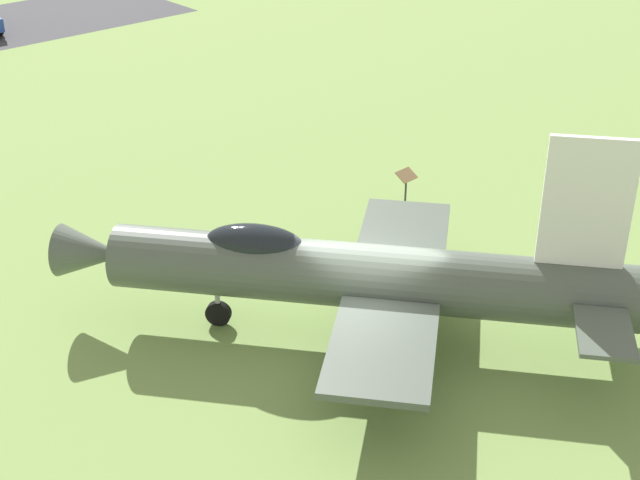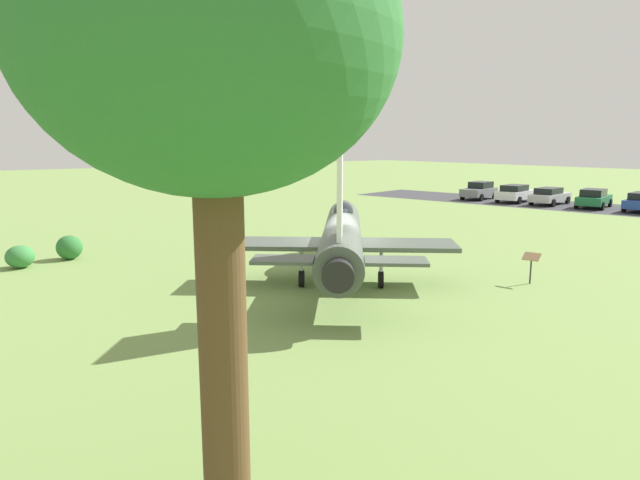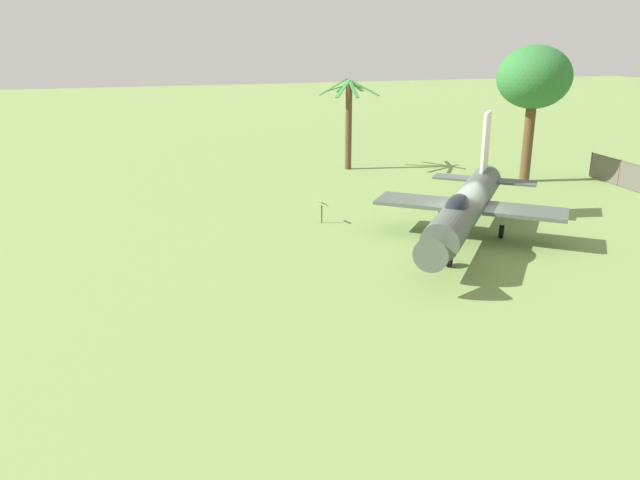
% 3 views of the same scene
% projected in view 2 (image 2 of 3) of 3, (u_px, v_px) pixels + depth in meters
% --- Properties ---
extents(ground_plane, '(200.00, 200.00, 0.00)m').
position_uv_depth(ground_plane, '(342.00, 279.00, 20.90)').
color(ground_plane, '#75934C').
extents(parking_strip, '(14.29, 35.87, 0.00)m').
position_uv_depth(parking_strip, '(550.00, 205.00, 45.85)').
color(parking_strip, '#38383D').
rests_on(parking_strip, ground_plane).
extents(display_jet, '(10.60, 11.62, 5.22)m').
position_uv_depth(display_jet, '(342.00, 234.00, 20.93)').
color(display_jet, '#4C564C').
rests_on(display_jet, ground_plane).
extents(shade_tree, '(4.52, 4.20, 8.23)m').
position_uv_depth(shade_tree, '(213.00, 45.00, 6.31)').
color(shade_tree, brown).
rests_on(shade_tree, ground_plane).
extents(shrub_near_fence, '(1.11, 1.09, 1.07)m').
position_uv_depth(shrub_near_fence, '(69.00, 247.00, 24.38)').
color(shrub_near_fence, '#2D7033').
rests_on(shrub_near_fence, ground_plane).
extents(shrub_by_tree, '(1.13, 1.10, 0.94)m').
position_uv_depth(shrub_by_tree, '(20.00, 257.00, 22.70)').
color(shrub_by_tree, '#387F3D').
rests_on(shrub_by_tree, ground_plane).
extents(info_plaque, '(0.52, 0.68, 1.14)m').
position_uv_depth(info_plaque, '(531.00, 261.00, 20.10)').
color(info_plaque, '#333333').
rests_on(info_plaque, ground_plane).
extents(parked_car_green, '(4.78, 2.92, 1.51)m').
position_uv_depth(parked_car_green, '(594.00, 198.00, 43.42)').
color(parked_car_green, '#1E6B3D').
rests_on(parked_car_green, ground_plane).
extents(parked_car_silver, '(4.95, 2.53, 1.42)m').
position_uv_depth(parked_car_silver, '(550.00, 196.00, 45.68)').
color(parked_car_silver, '#B2B5BA').
rests_on(parked_car_silver, ground_plane).
extents(parked_car_white, '(4.87, 2.75, 1.51)m').
position_uv_depth(parked_car_white, '(515.00, 193.00, 47.60)').
color(parked_car_white, silver).
rests_on(parked_car_white, ground_plane).
extents(parked_car_gray, '(4.39, 2.62, 1.59)m').
position_uv_depth(parked_car_gray, '(479.00, 190.00, 49.98)').
color(parked_car_gray, slate).
rests_on(parked_car_gray, ground_plane).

